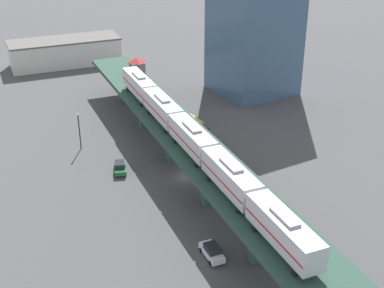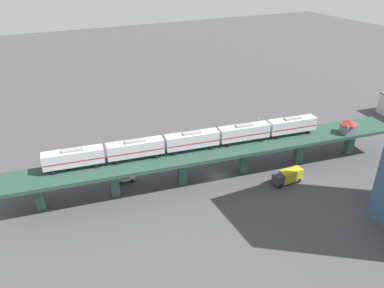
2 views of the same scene
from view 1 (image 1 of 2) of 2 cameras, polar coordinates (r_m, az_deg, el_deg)
The scene contains 10 objects.
ground_plane at distance 87.64m, azimuth -0.61°, elevation -3.53°, with size 400.00×400.00×0.00m, color #424244.
elevated_viaduct at distance 84.57m, azimuth -0.59°, elevation 0.14°, with size 19.81×92.33×7.34m.
subway_train at distance 77.91m, azimuth -0.00°, elevation 0.69°, with size 10.57×62.26×4.45m.
signal_hut at distance 113.34m, azimuth -5.89°, elevation 8.36°, with size 3.60×3.60×3.40m.
street_car_green at distance 89.45m, azimuth -7.70°, elevation -2.45°, with size 3.29×4.75×1.89m.
street_car_white at distance 69.61m, azimuth 2.15°, elevation -11.38°, with size 2.35×4.58×1.89m.
delivery_truck at distance 101.06m, azimuth 0.24°, elevation 1.79°, with size 2.45×7.23×3.20m.
street_lamp at distance 97.18m, azimuth -11.95°, elevation 1.68°, with size 0.44×0.44×6.94m.
warehouse_building at distance 146.80m, azimuth -13.39°, elevation 9.55°, with size 29.62×13.73×6.80m.
office_tower at distance 120.53m, azimuth 6.75°, elevation 13.74°, with size 16.00×16.00×36.00m.
Camera 1 is at (-37.39, -66.51, 43.12)m, focal length 50.00 mm.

